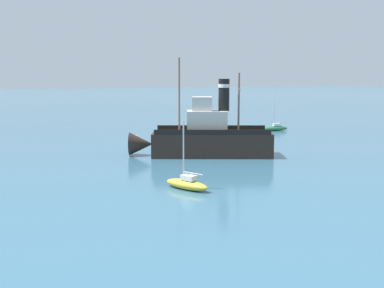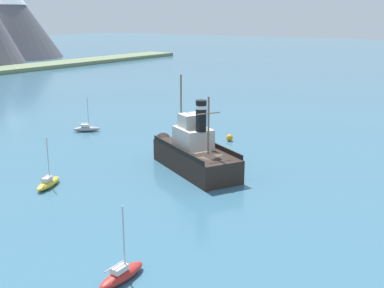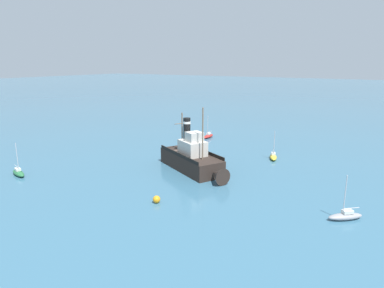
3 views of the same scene
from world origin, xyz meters
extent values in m
plane|color=#38667F|center=(0.00, 0.00, 0.00)|extent=(600.00, 600.00, 0.00)
cube|color=#2D231E|center=(1.20, 2.20, 1.20)|extent=(9.46, 12.67, 2.40)
cone|color=#2D231E|center=(4.54, 8.58, 1.20)|extent=(3.20, 3.22, 2.35)
cube|color=beige|center=(1.43, 2.64, 3.50)|extent=(4.51, 4.94, 2.20)
cube|color=beige|center=(1.66, 3.08, 5.30)|extent=(2.88, 2.79, 1.40)
cylinder|color=black|center=(0.64, 1.13, 6.20)|extent=(1.10, 1.10, 3.20)
cylinder|color=silver|center=(0.64, 1.13, 7.10)|extent=(1.16, 1.16, 0.35)
cylinder|color=#75604C|center=(2.73, 5.12, 6.15)|extent=(0.20, 0.20, 7.50)
cylinder|color=#75604C|center=(-0.05, -0.20, 5.40)|extent=(0.20, 0.20, 6.00)
cylinder|color=#75604C|center=(-0.05, -0.20, 6.72)|extent=(2.36, 1.31, 0.12)
cube|color=black|center=(-0.71, 3.20, 2.65)|extent=(5.39, 10.16, 0.50)
cube|color=black|center=(3.11, 1.20, 2.65)|extent=(5.39, 10.16, 0.50)
ellipsoid|color=#286B3D|center=(16.81, -17.57, 0.35)|extent=(2.09, 3.96, 0.70)
cube|color=silver|center=(16.76, -17.76, 0.88)|extent=(0.91, 1.23, 0.36)
cylinder|color=#B7B7BC|center=(16.89, -17.28, 2.80)|extent=(0.10, 0.10, 4.20)
cylinder|color=#B7B7BC|center=(16.65, -18.15, 1.25)|extent=(0.57, 1.75, 0.08)
ellipsoid|color=gold|center=(-10.94, 11.11, 0.35)|extent=(3.94, 2.41, 0.70)
cube|color=silver|center=(-11.13, 11.04, 0.88)|extent=(1.26, 1.00, 0.36)
cylinder|color=#B7B7BC|center=(-10.66, 11.22, 2.80)|extent=(0.10, 0.10, 4.20)
cylinder|color=#B7B7BC|center=(-11.50, 10.89, 1.25)|extent=(1.70, 0.73, 0.08)
sphere|color=orange|center=(14.19, 5.53, 0.44)|extent=(0.88, 0.88, 0.88)
camera|label=1|loc=(-41.06, 26.14, 7.99)|focal=45.00mm
camera|label=2|loc=(-39.19, -25.03, 16.07)|focal=45.00mm
camera|label=3|loc=(43.75, 28.62, 16.18)|focal=32.00mm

